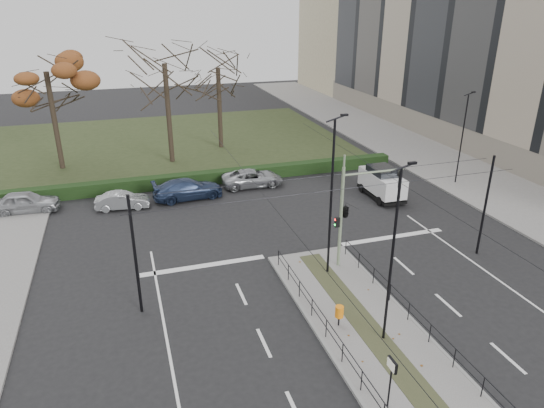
% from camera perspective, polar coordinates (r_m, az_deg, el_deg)
% --- Properties ---
extents(ground, '(140.00, 140.00, 0.00)m').
position_cam_1_polar(ground, '(24.82, 8.31, -11.05)').
color(ground, black).
rests_on(ground, ground).
extents(median_island, '(4.40, 15.00, 0.14)m').
position_cam_1_polar(median_island, '(22.98, 11.06, -14.12)').
color(median_island, '#63605E').
rests_on(median_island, ground).
extents(sidewalk_east, '(8.00, 90.00, 0.14)m').
position_cam_1_polar(sidewalk_east, '(50.74, 16.15, 6.20)').
color(sidewalk_east, '#63605E').
rests_on(sidewalk_east, ground).
extents(park, '(38.00, 26.00, 0.10)m').
position_cam_1_polar(park, '(52.32, -13.21, 6.96)').
color(park, '#263018').
rests_on(park, ground).
extents(hedge, '(38.00, 1.00, 1.00)m').
position_cam_1_polar(hedge, '(39.42, -11.45, 2.67)').
color(hedge, black).
rests_on(hedge, ground).
extents(apartment_block, '(13.09, 52.10, 21.64)m').
position_cam_1_polar(apartment_block, '(56.66, 25.09, 17.34)').
color(apartment_block, tan).
rests_on(apartment_block, ground).
extents(median_railing, '(4.14, 13.24, 0.92)m').
position_cam_1_polar(median_railing, '(22.39, 11.36, -12.40)').
color(median_railing, black).
rests_on(median_railing, median_island).
extents(catenary, '(20.00, 34.00, 6.00)m').
position_cam_1_polar(catenary, '(24.42, 7.14, -2.35)').
color(catenary, black).
rests_on(catenary, ground).
extents(traffic_light, '(3.88, 2.23, 5.71)m').
position_cam_1_polar(traffic_light, '(26.13, 8.81, -0.62)').
color(traffic_light, gray).
rests_on(traffic_light, median_island).
extents(litter_bin, '(0.39, 0.39, 1.00)m').
position_cam_1_polar(litter_bin, '(22.42, 7.92, -12.47)').
color(litter_bin, black).
rests_on(litter_bin, median_island).
extents(info_panel, '(0.12, 0.55, 2.10)m').
position_cam_1_polar(info_panel, '(18.36, 13.88, -18.47)').
color(info_panel, black).
rests_on(info_panel, median_island).
extents(streetlamp_median_near, '(0.67, 0.14, 8.00)m').
position_cam_1_polar(streetlamp_median_near, '(20.26, 13.99, -5.93)').
color(streetlamp_median_near, black).
rests_on(streetlamp_median_near, median_island).
extents(streetlamp_median_far, '(0.72, 0.15, 8.60)m').
position_cam_1_polar(streetlamp_median_far, '(24.84, 7.02, 0.84)').
color(streetlamp_median_far, black).
rests_on(streetlamp_median_far, median_island).
extents(streetlamp_sidewalk, '(0.61, 0.12, 7.28)m').
position_cam_1_polar(streetlamp_sidewalk, '(41.13, 21.47, 7.26)').
color(streetlamp_sidewalk, black).
rests_on(streetlamp_sidewalk, sidewalk_east).
extents(parked_car_first, '(4.60, 2.11, 1.53)m').
position_cam_1_polar(parked_car_first, '(37.99, -27.00, 0.21)').
color(parked_car_first, '#929599').
rests_on(parked_car_first, ground).
extents(parked_car_second, '(3.84, 1.67, 1.23)m').
position_cam_1_polar(parked_car_second, '(36.11, -17.19, 0.39)').
color(parked_car_second, '#929599').
rests_on(parked_car_second, ground).
extents(parked_car_third, '(5.35, 2.53, 1.51)m').
position_cam_1_polar(parked_car_third, '(36.82, -9.87, 1.76)').
color(parked_car_third, '#212F4E').
rests_on(parked_car_third, ground).
extents(parked_car_fourth, '(4.94, 2.41, 1.35)m').
position_cam_1_polar(parked_car_fourth, '(38.83, -2.31, 3.08)').
color(parked_car_fourth, '#929599').
rests_on(parked_car_fourth, ground).
extents(white_van, '(2.05, 4.39, 2.36)m').
position_cam_1_polar(white_van, '(37.24, 12.82, 2.55)').
color(white_van, silver).
rests_on(white_van, ground).
extents(rust_tree, '(7.29, 7.29, 10.93)m').
position_cam_1_polar(rust_tree, '(45.19, -25.05, 13.90)').
color(rust_tree, black).
rests_on(rust_tree, park).
extents(bare_tree_center, '(6.21, 6.21, 10.37)m').
position_cam_1_polar(bare_tree_center, '(48.35, -6.36, 14.98)').
color(bare_tree_center, black).
rests_on(bare_tree_center, park).
extents(bare_tree_near, '(7.62, 7.62, 11.61)m').
position_cam_1_polar(bare_tree_near, '(44.14, -12.48, 15.02)').
color(bare_tree_near, black).
rests_on(bare_tree_near, park).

